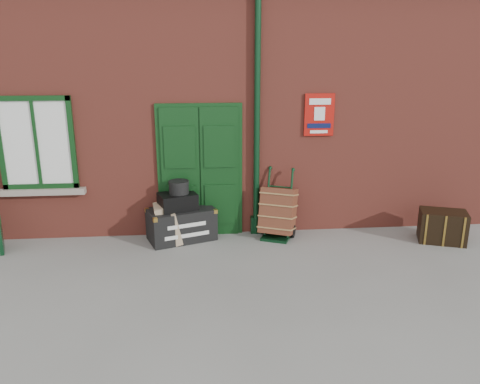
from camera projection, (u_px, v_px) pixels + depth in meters
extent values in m
plane|color=gray|center=(224.00, 270.00, 6.80)|extent=(80.00, 80.00, 0.00)
cube|color=#973E30|center=(213.00, 106.00, 9.58)|extent=(10.00, 4.00, 4.00)
cube|color=#0E3312|center=(200.00, 173.00, 7.86)|extent=(1.42, 0.12, 2.32)
cube|color=white|center=(36.00, 143.00, 7.47)|extent=(1.20, 0.08, 1.50)
cylinder|color=black|center=(257.00, 119.00, 7.65)|extent=(0.10, 0.10, 4.00)
cube|color=#AD120C|center=(319.00, 115.00, 7.78)|extent=(0.50, 0.03, 0.70)
cube|color=black|center=(1.00, 238.00, 7.41)|extent=(0.21, 0.43, 0.44)
cube|color=black|center=(181.00, 224.00, 7.86)|extent=(1.22, 0.92, 0.54)
cube|color=black|center=(178.00, 201.00, 7.75)|extent=(0.70, 0.60, 0.27)
cylinder|color=black|center=(179.00, 187.00, 7.68)|extent=(0.41, 0.41, 0.22)
cube|color=tan|center=(163.00, 223.00, 7.78)|extent=(0.34, 0.48, 0.64)
cube|color=tan|center=(174.00, 227.00, 7.71)|extent=(0.32, 0.43, 0.55)
cube|color=black|center=(276.00, 238.00, 7.93)|extent=(0.54, 0.48, 0.05)
cylinder|color=black|center=(267.00, 203.00, 7.98)|extent=(0.16, 0.31, 1.15)
cylinder|color=black|center=(290.00, 205.00, 7.86)|extent=(0.16, 0.31, 1.15)
cylinder|color=black|center=(264.00, 228.00, 8.15)|extent=(0.13, 0.22, 0.22)
cylinder|color=black|center=(293.00, 231.00, 7.99)|extent=(0.13, 0.22, 0.22)
cube|color=brown|center=(278.00, 210.00, 7.93)|extent=(0.75, 0.78, 0.85)
cube|color=black|center=(442.00, 226.00, 7.78)|extent=(0.85, 0.69, 0.53)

